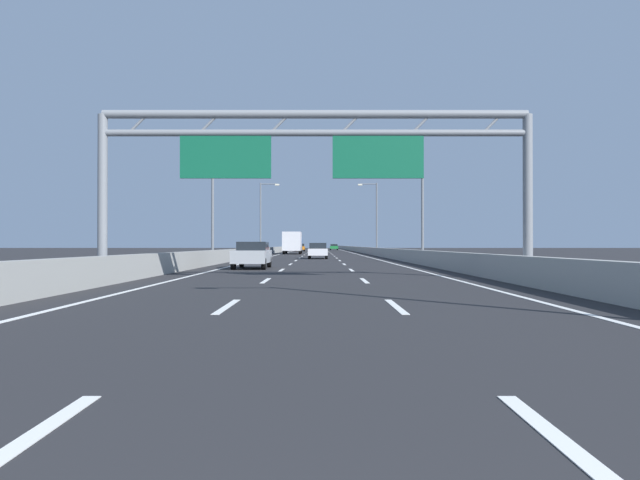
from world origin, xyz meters
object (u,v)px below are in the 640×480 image
(sign_gantry, at_px, (310,151))
(box_truck, at_px, (290,242))
(orange_car, at_px, (297,247))
(streetlamp_right_mid, at_px, (417,189))
(black_car, at_px, (316,248))
(silver_car, at_px, (250,255))
(red_car, at_px, (316,249))
(green_car, at_px, (331,247))
(streetlamp_right_far, at_px, (372,214))
(streetlamp_left_far, at_px, (260,214))
(white_car, at_px, (315,251))
(yellow_car, at_px, (317,247))
(streetlamp_left_mid, at_px, (213,189))

(sign_gantry, bearing_deg, box_truck, 93.34)
(orange_car, bearing_deg, streetlamp_right_mid, -81.20)
(streetlamp_right_mid, distance_m, orange_car, 73.44)
(black_car, distance_m, silver_car, 67.07)
(black_car, relative_size, red_car, 0.99)
(green_car, bearing_deg, orange_car, -106.83)
(red_car, bearing_deg, streetlamp_right_far, -17.52)
(streetlamp_left_far, bearing_deg, box_truck, 48.83)
(box_truck, bearing_deg, streetlamp_right_far, -21.36)
(red_car, bearing_deg, silver_car, -94.19)
(streetlamp_right_far, distance_m, silver_car, 47.22)
(white_car, xyz_separation_m, box_truck, (-3.64, 27.35, 0.91))
(yellow_car, distance_m, silver_car, 78.69)
(sign_gantry, distance_m, box_truck, 60.91)
(black_car, xyz_separation_m, red_car, (-0.02, -18.93, -0.04))
(green_car, xyz_separation_m, silver_car, (-7.04, -106.89, 0.04))
(sign_gantry, bearing_deg, orange_car, 92.22)
(streetlamp_right_far, relative_size, orange_car, 2.18)
(sign_gantry, relative_size, yellow_car, 3.94)
(streetlamp_right_far, height_order, silver_car, streetlamp_right_far)
(sign_gantry, xyz_separation_m, streetlamp_left_far, (-7.35, 56.38, 0.58))
(black_car, relative_size, yellow_car, 1.00)
(box_truck, bearing_deg, streetlamp_left_far, -131.17)
(sign_gantry, xyz_separation_m, yellow_car, (0.22, 89.31, -4.03))
(streetlamp_left_far, distance_m, green_car, 62.35)
(box_truck, bearing_deg, yellow_car, 82.50)
(streetlamp_left_mid, bearing_deg, streetlamp_right_far, 66.93)
(sign_gantry, bearing_deg, red_car, 89.93)
(sign_gantry, bearing_deg, yellow_car, 89.86)
(streetlamp_right_mid, distance_m, silver_car, 16.00)
(yellow_car, bearing_deg, red_car, -90.28)
(streetlamp_left_far, relative_size, white_car, 2.10)
(streetlamp_right_mid, height_order, green_car, streetlamp_right_mid)
(black_car, height_order, silver_car, black_car)
(green_car, bearing_deg, streetlamp_right_mid, -87.62)
(sign_gantry, height_order, yellow_car, sign_gantry)
(streetlamp_left_mid, height_order, black_car, streetlamp_left_mid)
(silver_car, relative_size, white_car, 0.98)
(streetlamp_left_mid, bearing_deg, black_car, 82.48)
(green_car, bearing_deg, streetlamp_right_far, -86.26)
(streetlamp_right_far, distance_m, orange_car, 39.30)
(sign_gantry, distance_m, orange_car, 93.91)
(sign_gantry, distance_m, green_car, 117.71)
(orange_car, bearing_deg, streetlamp_right_far, -73.31)
(streetlamp_right_mid, relative_size, silver_car, 2.14)
(streetlamp_right_mid, xyz_separation_m, orange_car, (-11.21, 72.43, -4.64))
(streetlamp_left_far, height_order, green_car, streetlamp_left_far)
(streetlamp_right_mid, distance_m, black_car, 57.04)
(silver_car, bearing_deg, green_car, 86.23)
(streetlamp_left_far, xyz_separation_m, streetlamp_right_far, (14.93, 0.00, 0.00))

